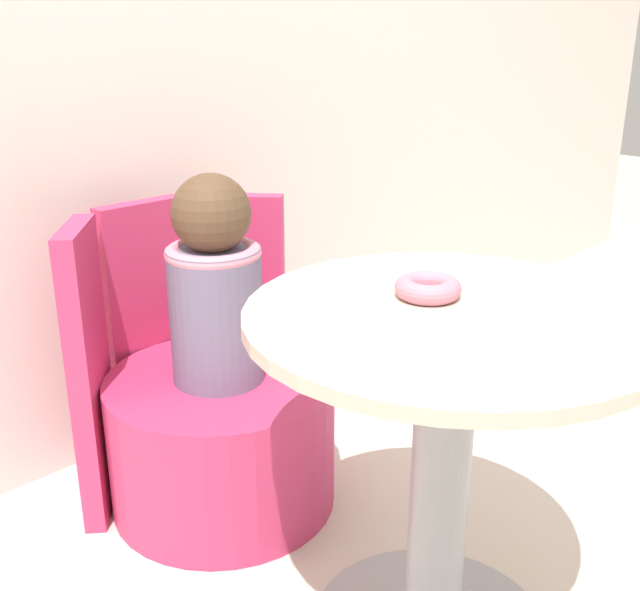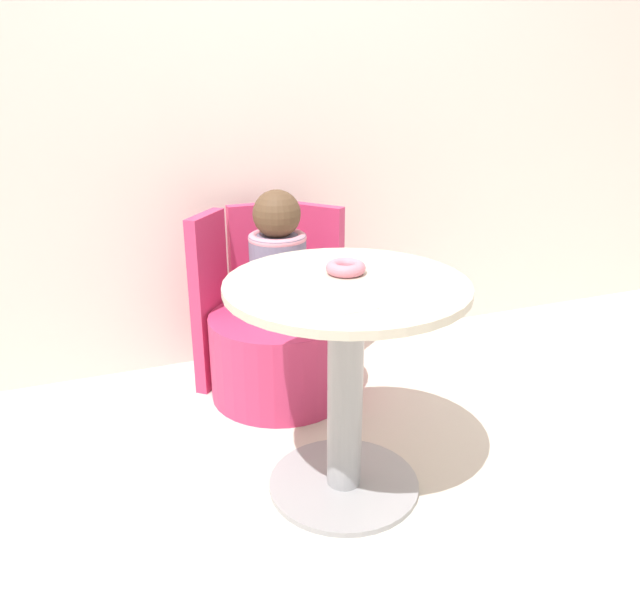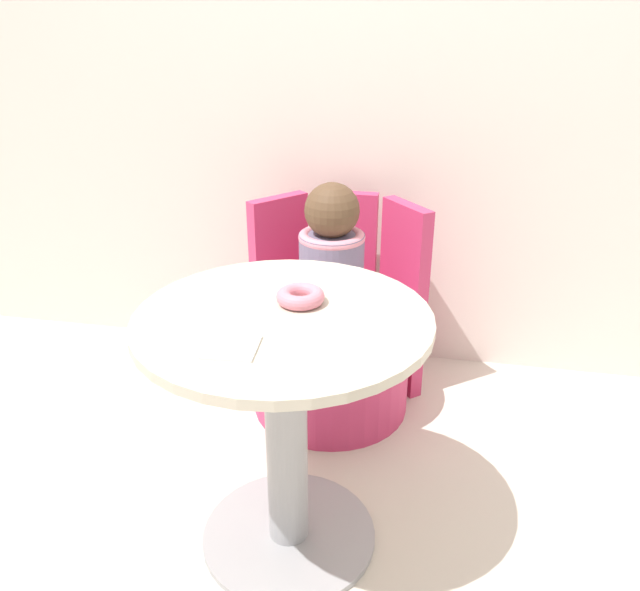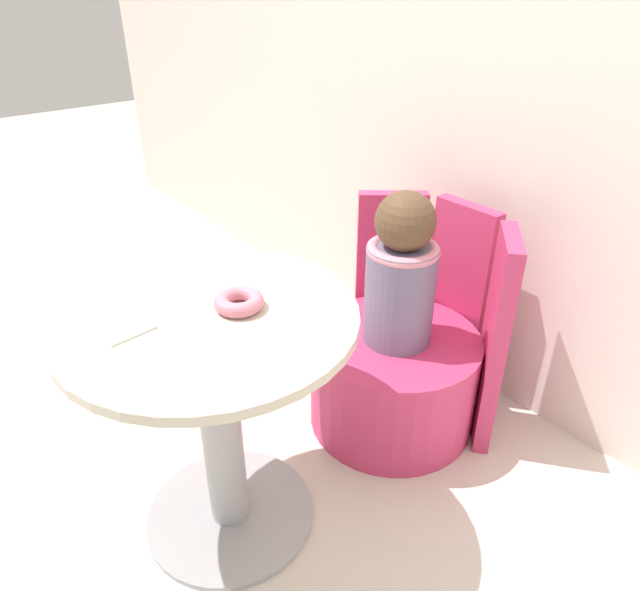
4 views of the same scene
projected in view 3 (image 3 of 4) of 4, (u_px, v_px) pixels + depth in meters
The scene contains 8 objects.
ground_plane at pixel (320, 548), 1.71m from camera, with size 12.00×12.00×0.00m, color beige.
back_wall at pixel (381, 53), 2.21m from camera, with size 6.00×0.06×2.40m.
round_table at pixel (285, 398), 1.55m from camera, with size 0.71×0.71×0.69m.
tub_chair at pixel (331, 364), 2.26m from camera, with size 0.56×0.56×0.34m.
booth_backrest at pixel (342, 290), 2.39m from camera, with size 0.66×0.24×0.73m.
child_figure at pixel (332, 259), 2.09m from camera, with size 0.22×0.22×0.50m.
donut at pixel (300, 296), 1.50m from camera, with size 0.12×0.12×0.04m.
paper_napkin at pixel (231, 347), 1.31m from camera, with size 0.12×0.12×0.01m.
Camera 3 is at (0.24, -1.24, 1.34)m, focal length 35.00 mm.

